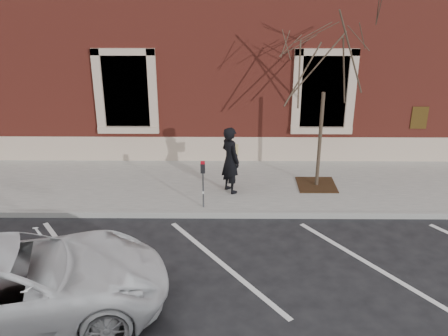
{
  "coord_description": "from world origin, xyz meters",
  "views": [
    {
      "loc": [
        0.09,
        -11.33,
        6.06
      ],
      "look_at": [
        0.0,
        0.6,
        1.1
      ],
      "focal_mm": 40.0,
      "sensor_mm": 36.0,
      "label": 1
    }
  ],
  "objects_px": {
    "sapling": "(326,64)",
    "white_truck": "(10,285)",
    "parking_meter": "(203,176)",
    "man": "(230,160)"
  },
  "relations": [
    {
      "from": "parking_meter",
      "to": "sapling",
      "type": "distance_m",
      "value": 4.29
    },
    {
      "from": "parking_meter",
      "to": "sapling",
      "type": "height_order",
      "value": "sapling"
    },
    {
      "from": "man",
      "to": "parking_meter",
      "type": "bearing_deg",
      "value": 110.07
    },
    {
      "from": "white_truck",
      "to": "parking_meter",
      "type": "bearing_deg",
      "value": -52.07
    },
    {
      "from": "parking_meter",
      "to": "sapling",
      "type": "xyz_separation_m",
      "value": [
        3.16,
        1.39,
        2.55
      ]
    },
    {
      "from": "sapling",
      "to": "white_truck",
      "type": "relative_size",
      "value": 0.88
    },
    {
      "from": "parking_meter",
      "to": "sapling",
      "type": "bearing_deg",
      "value": 38.77
    },
    {
      "from": "man",
      "to": "white_truck",
      "type": "distance_m",
      "value": 6.56
    },
    {
      "from": "sapling",
      "to": "white_truck",
      "type": "height_order",
      "value": "sapling"
    },
    {
      "from": "white_truck",
      "to": "sapling",
      "type": "bearing_deg",
      "value": -63.51
    }
  ]
}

